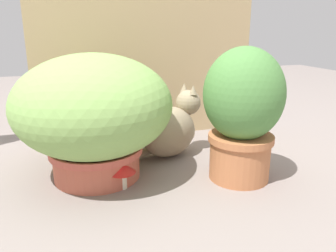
# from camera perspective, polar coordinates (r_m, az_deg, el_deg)

# --- Properties ---
(ground_plane) EXTENTS (6.00, 6.00, 0.00)m
(ground_plane) POSITION_cam_1_polar(r_m,az_deg,el_deg) (1.32, -0.98, -8.12)
(ground_plane) COLOR gray
(cardboard_backdrop) EXTENTS (1.11, 0.03, 0.94)m
(cardboard_backdrop) POSITION_cam_1_polar(r_m,az_deg,el_deg) (1.70, -3.51, 13.78)
(cardboard_backdrop) COLOR tan
(cardboard_backdrop) RESTS_ON ground
(grass_planter) EXTENTS (0.57, 0.57, 0.46)m
(grass_planter) POSITION_cam_1_polar(r_m,az_deg,el_deg) (1.24, -12.45, 2.40)
(grass_planter) COLOR #BB5B44
(grass_planter) RESTS_ON ground
(leafy_planter) EXTENTS (0.29, 0.29, 0.49)m
(leafy_planter) POSITION_cam_1_polar(r_m,az_deg,el_deg) (1.23, 12.50, 2.59)
(leafy_planter) COLOR #B66C43
(leafy_planter) RESTS_ON ground
(cat) EXTENTS (0.39, 0.25, 0.32)m
(cat) POSITION_cam_1_polar(r_m,az_deg,el_deg) (1.46, 0.59, -0.44)
(cat) COLOR gray
(cat) RESTS_ON ground
(mushroom_ornament_red) EXTENTS (0.10, 0.10, 0.10)m
(mushroom_ornament_red) POSITION_cam_1_polar(r_m,az_deg,el_deg) (1.19, -7.84, -7.24)
(mushroom_ornament_red) COLOR beige
(mushroom_ornament_red) RESTS_ON ground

